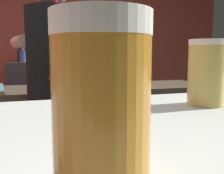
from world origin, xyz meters
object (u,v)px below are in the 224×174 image
(chefs_knife, at_px, (84,87))
(knife_block, at_px, (141,73))
(pint_glass_near, at_px, (206,73))
(bottle_hot_sauce, at_px, (20,55))
(bottle_soy, at_px, (23,56))
(pint_glass_far, at_px, (101,105))
(bartender, at_px, (54,86))

(chefs_knife, bearing_deg, knife_block, 17.27)
(pint_glass_near, height_order, bottle_hot_sauce, bottle_hot_sauce)
(pint_glass_near, relative_size, bottle_soy, 0.68)
(pint_glass_far, distance_m, bottle_soy, 3.07)
(bottle_hot_sauce, bearing_deg, bottle_soy, -71.15)
(bottle_hot_sauce, bearing_deg, knife_block, -47.97)
(bartender, distance_m, knife_block, 0.92)
(bottle_hot_sauce, bearing_deg, pint_glass_near, -80.48)
(knife_block, xyz_separation_m, bottle_soy, (-1.04, 1.09, 0.15))
(bartender, xyz_separation_m, pint_glass_near, (0.22, -1.27, 0.17))
(chefs_knife, distance_m, pint_glass_near, 1.70)
(chefs_knife, bearing_deg, bottle_hot_sauce, 128.92)
(bartender, distance_m, bottle_hot_sauce, 1.66)
(bottle_hot_sauce, relative_size, bottle_soy, 1.07)
(chefs_knife, bearing_deg, pint_glass_near, -77.46)
(pint_glass_near, xyz_separation_m, bottle_soy, (-0.45, 2.80, 0.01))
(bartender, xyz_separation_m, bottle_soy, (-0.24, 1.52, 0.18))
(bottle_soy, bearing_deg, pint_glass_far, -86.98)
(bartender, relative_size, pint_glass_near, 12.82)
(knife_block, xyz_separation_m, pint_glass_far, (-0.88, -1.97, 0.14))
(knife_block, bearing_deg, chefs_knife, -177.40)
(pint_glass_near, xyz_separation_m, pint_glass_far, (-0.29, -0.27, 0.00))
(bartender, bearing_deg, pint_glass_near, 177.65)
(pint_glass_far, height_order, bottle_soy, bottle_soy)
(pint_glass_near, distance_m, bottle_hot_sauce, 2.94)
(chefs_knife, xyz_separation_m, bottle_hot_sauce, (-0.55, 1.22, 0.26))
(chefs_knife, xyz_separation_m, pint_glass_far, (-0.35, -1.95, 0.24))
(bottle_hot_sauce, bearing_deg, bartender, -80.55)
(pint_glass_near, bearing_deg, bartender, 99.62)
(knife_block, bearing_deg, bottle_soy, 133.67)
(pint_glass_far, xyz_separation_m, bottle_soy, (-0.16, 3.07, 0.01))
(pint_glass_near, bearing_deg, knife_block, 70.90)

